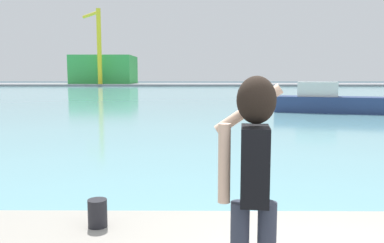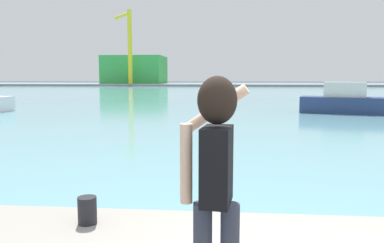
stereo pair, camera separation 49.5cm
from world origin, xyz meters
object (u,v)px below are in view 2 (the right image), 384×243
at_px(boat_moored_2, 356,102).
at_px(port_crane, 128,41).
at_px(warehouse_left, 135,70).
at_px(person_photographer, 215,170).
at_px(harbor_bollard, 87,210).

relative_size(boat_moored_2, port_crane, 0.43).
bearing_deg(warehouse_left, port_crane, -87.56).
distance_m(person_photographer, boat_moored_2, 23.42).
relative_size(harbor_bollard, boat_moored_2, 0.04).
bearing_deg(port_crane, harbor_bollard, -76.01).
relative_size(person_photographer, harbor_bollard, 5.40).
relative_size(harbor_bollard, port_crane, 0.02).
distance_m(person_photographer, port_crane, 89.22).
bearing_deg(port_crane, boat_moored_2, -64.37).
bearing_deg(boat_moored_2, warehouse_left, 129.54).
height_order(harbor_bollard, boat_moored_2, boat_moored_2).
bearing_deg(port_crane, person_photographer, -75.28).
distance_m(boat_moored_2, port_crane, 71.56).
bearing_deg(harbor_bollard, boat_moored_2, 64.67).
bearing_deg(boat_moored_2, person_photographer, -94.11).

